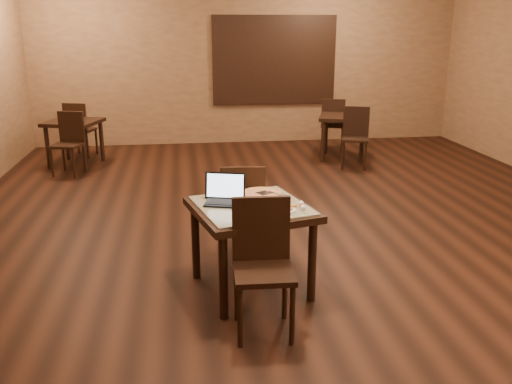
{
  "coord_description": "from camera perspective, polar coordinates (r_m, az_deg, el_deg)",
  "views": [
    {
      "loc": [
        -1.26,
        -5.37,
        2.18
      ],
      "look_at": [
        -0.68,
        -1.09,
        0.85
      ],
      "focal_mm": 38.0,
      "sensor_mm": 36.0,
      "label": 1
    }
  ],
  "objects": [
    {
      "name": "other_table_a",
      "position": [
        9.31,
        9.23,
        7.2
      ],
      "size": [
        1.0,
        1.0,
        0.73
      ],
      "rotation": [
        0.0,
        0.0,
        -0.33
      ],
      "color": "black",
      "rests_on": "ground"
    },
    {
      "name": "napkin_roll",
      "position": [
        4.4,
        4.9,
        -1.46
      ],
      "size": [
        0.05,
        0.17,
        0.04
      ],
      "rotation": [
        0.0,
        0.0,
        -0.09
      ],
      "color": "white",
      "rests_on": "tiled_table"
    },
    {
      "name": "pizza_pan",
      "position": [
        4.71,
        0.57,
        -0.32
      ],
      "size": [
        0.38,
        0.38,
        0.01
      ],
      "primitive_type": "cylinder",
      "color": "silver",
      "rests_on": "tiled_table"
    },
    {
      "name": "other_table_b_chair_far",
      "position": [
        9.78,
        -18.17,
        6.56
      ],
      "size": [
        0.51,
        0.51,
        0.94
      ],
      "rotation": [
        0.0,
        0.0,
        2.84
      ],
      "color": "black",
      "rests_on": "ground"
    },
    {
      "name": "chair_main_near",
      "position": [
        3.98,
        0.68,
        -6.92
      ],
      "size": [
        0.45,
        0.45,
        0.99
      ],
      "rotation": [
        0.0,
        0.0,
        -0.04
      ],
      "color": "black",
      "rests_on": "ground"
    },
    {
      "name": "chair_main_far",
      "position": [
        5.12,
        -1.44,
        -1.56
      ],
      "size": [
        0.44,
        0.44,
        0.96
      ],
      "rotation": [
        0.0,
        0.0,
        3.08
      ],
      "color": "black",
      "rests_on": "ground"
    },
    {
      "name": "wall_back",
      "position": [
        10.47,
        -0.86,
        13.4
      ],
      "size": [
        8.0,
        0.02,
        3.0
      ],
      "primitive_type": "cube",
      "color": "#976C4C",
      "rests_on": "ground"
    },
    {
      "name": "other_table_b_chair_near",
      "position": [
        8.71,
        -19.06,
        5.27
      ],
      "size": [
        0.51,
        0.51,
        0.94
      ],
      "rotation": [
        0.0,
        0.0,
        -0.3
      ],
      "color": "black",
      "rests_on": "ground"
    },
    {
      "name": "mural",
      "position": [
        10.5,
        1.95,
        13.68
      ],
      "size": [
        2.34,
        0.05,
        1.64
      ],
      "color": "#26578E",
      "rests_on": "wall_back"
    },
    {
      "name": "tiled_table",
      "position": [
        4.5,
        -0.51,
        -2.59
      ],
      "size": [
        1.12,
        1.12,
        0.76
      ],
      "rotation": [
        0.0,
        0.0,
        0.25
      ],
      "color": "black",
      "rests_on": "ground"
    },
    {
      "name": "laptop",
      "position": [
        4.53,
        -3.19,
        -0.31
      ],
      "size": [
        0.39,
        0.35,
        0.23
      ],
      "rotation": [
        0.0,
        0.0,
        -0.27
      ],
      "color": "black",
      "rests_on": "tiled_table"
    },
    {
      "name": "spatula",
      "position": [
        4.68,
        0.85,
        -0.12
      ],
      "size": [
        0.23,
        0.29,
        0.01
      ],
      "primitive_type": "cube",
      "rotation": [
        0.0,
        0.0,
        0.53
      ],
      "color": "silver",
      "rests_on": "pizza_whole"
    },
    {
      "name": "plate",
      "position": [
        4.33,
        2.68,
        -1.88
      ],
      "size": [
        0.23,
        0.23,
        0.01
      ],
      "primitive_type": "cylinder",
      "color": "white",
      "rests_on": "tiled_table"
    },
    {
      "name": "pizza_slice",
      "position": [
        4.32,
        2.69,
        -1.68
      ],
      "size": [
        0.2,
        0.2,
        0.02
      ],
      "primitive_type": null,
      "rotation": [
        0.0,
        0.0,
        0.03
      ],
      "color": "beige",
      "rests_on": "plate"
    },
    {
      "name": "other_table_b",
      "position": [
        9.23,
        -18.63,
        6.4
      ],
      "size": [
        0.97,
        0.97,
        0.73
      ],
      "rotation": [
        0.0,
        0.0,
        -0.3
      ],
      "color": "black",
      "rests_on": "ground"
    },
    {
      "name": "pizza_whole",
      "position": [
        4.7,
        0.57,
        -0.16
      ],
      "size": [
        0.35,
        0.35,
        0.02
      ],
      "color": "beige",
      "rests_on": "pizza_pan"
    },
    {
      "name": "other_table_a_chair_far",
      "position": [
        9.84,
        8.12,
        7.34
      ],
      "size": [
        0.52,
        0.52,
        0.95
      ],
      "rotation": [
        0.0,
        0.0,
        2.81
      ],
      "color": "black",
      "rests_on": "ground"
    },
    {
      "name": "other_table_a_chair_near",
      "position": [
        8.8,
        10.42,
        6.09
      ],
      "size": [
        0.52,
        0.52,
        0.95
      ],
      "rotation": [
        0.0,
        0.0,
        -0.33
      ],
      "color": "black",
      "rests_on": "ground"
    },
    {
      "name": "ground",
      "position": [
        5.93,
        5.09,
        -4.51
      ],
      "size": [
        10.0,
        10.0,
        0.0
      ],
      "primitive_type": "plane",
      "color": "black",
      "rests_on": "ground"
    }
  ]
}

